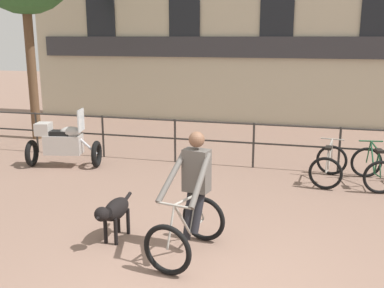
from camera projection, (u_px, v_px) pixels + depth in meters
ground_plane at (200, 284)px, 5.50m from camera, size 60.00×60.00×0.00m
canal_railing at (254, 138)px, 10.22m from camera, size 15.05×0.05×1.05m
cyclist_with_bike at (191, 201)px, 6.14m from camera, size 0.90×1.28×1.70m
dog at (114, 211)px, 6.57m from camera, size 0.30×1.05×0.65m
parked_motorcycle at (63, 143)px, 10.34m from camera, size 1.74×0.94×1.35m
parked_bicycle_near_lamp at (329, 165)px, 9.29m from camera, size 0.82×1.20×0.86m
parked_bicycle_mid_left at (373, 168)px, 9.07m from camera, size 0.81×1.19×0.86m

